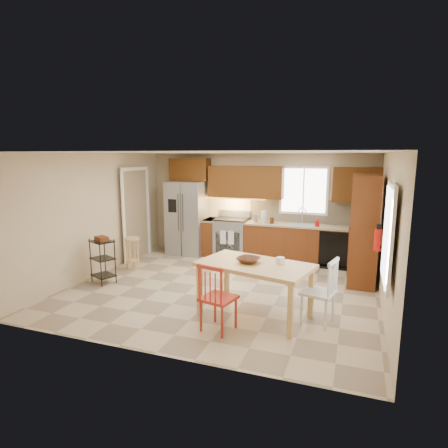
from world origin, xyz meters
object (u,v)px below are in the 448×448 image
chair_white (318,291)px  table_bowl (248,263)px  chair_red (218,297)px  soap_bottle (318,222)px  dining_table (255,290)px  table_jar (280,262)px  refrigerator (187,218)px  bar_stool (132,253)px  pantry (364,230)px  range_stove (232,238)px  utility_cart (103,261)px  fire_extinguisher (378,240)px

chair_white → table_bowl: chair_white is taller
chair_white → table_bowl: (-1.06, -0.05, 0.34)m
chair_red → chair_white: (1.30, 0.70, 0.00)m
soap_bottle → dining_table: bearing=-101.4°
dining_table → table_jar: 0.59m
chair_white → refrigerator: bearing=62.7°
dining_table → bar_stool: bearing=168.5°
pantry → bar_stool: bearing=-171.7°
range_stove → utility_cart: bearing=-123.5°
pantry → chair_red: bearing=-124.4°
range_stove → dining_table: 3.43m
soap_bottle → chair_red: (-0.96, -3.69, -0.50)m
range_stove → bar_stool: bearing=-135.8°
range_stove → soap_bottle: size_ratio=4.82×
range_stove → dining_table: size_ratio=0.55×
refrigerator → table_jar: (2.94, -2.96, -0.05)m
table_bowl → fire_extinguisher: bearing=30.3°
utility_cart → fire_extinguisher: bearing=31.6°
range_stove → utility_cart: range_stove is taller
table_jar → bar_stool: bearing=159.0°
soap_bottle → range_stove: bearing=177.6°
refrigerator → chair_red: size_ratio=1.84×
chair_white → pantry: bearing=-3.0°
refrigerator → chair_white: refrigerator is taller
table_jar → chair_white: bearing=-5.4°
table_bowl → chair_red: bearing=-110.6°
dining_table → table_jar: table_jar is taller
pantry → dining_table: 2.73m
soap_bottle → table_bowl: (-0.72, -3.04, -0.16)m
chair_white → bar_stool: chair_white is taller
chair_white → utility_cart: (-4.12, 0.43, -0.06)m
chair_white → bar_stool: bearing=84.4°
dining_table → utility_cart: bearing=-175.3°
refrigerator → table_jar: refrigerator is taller
pantry → bar_stool: (-4.71, -0.69, -0.70)m
refrigerator → table_bowl: (2.46, -3.07, -0.08)m
utility_cart → soap_bottle: bearing=58.6°
soap_bottle → chair_white: 3.05m
refrigerator → chair_red: (2.22, -3.72, -0.42)m
utility_cart → table_bowl: bearing=15.6°
refrigerator → range_stove: bearing=3.0°
range_stove → bar_stool: (-1.73, -1.68, -0.11)m
table_jar → range_stove: bearing=120.6°
table_bowl → table_jar: bearing=12.5°
refrigerator → soap_bottle: refrigerator is taller
chair_red → bar_stool: chair_red is taller
refrigerator → fire_extinguisher: 4.76m
dining_table → soap_bottle: bearing=91.9°
range_stove → pantry: size_ratio=0.44×
table_bowl → refrigerator: bearing=128.8°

